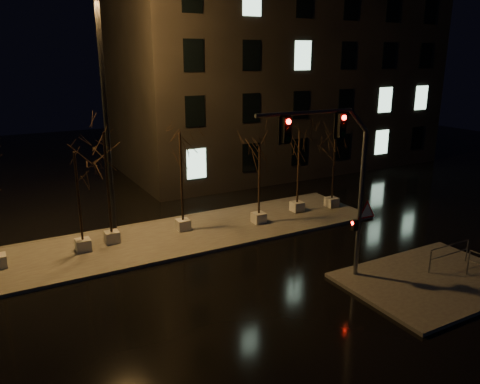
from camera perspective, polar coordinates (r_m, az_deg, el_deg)
ground at (r=18.71m, az=-1.50°, el=-11.70°), size 90.00×90.00×0.00m
median at (r=23.69m, az=-8.24°, el=-5.45°), size 22.00×5.00×0.15m
sidewalk_corner at (r=20.68m, az=22.44°, el=-9.93°), size 7.00×5.00×0.15m
building at (r=39.19m, az=4.66°, el=14.35°), size 25.00×12.00×15.00m
tree_1 at (r=21.78m, az=-19.34°, el=2.01°), size 1.80×1.80×4.75m
tree_2 at (r=22.26m, az=-16.07°, el=3.99°), size 1.80×1.80×5.45m
tree_3 at (r=23.28m, az=-7.26°, el=4.46°), size 1.80×1.80×5.15m
tree_4 at (r=24.30m, az=2.38°, el=3.47°), size 1.80×1.80×4.28m
tree_5 at (r=26.32m, az=7.21°, el=5.20°), size 1.80×1.80×4.78m
tree_6 at (r=27.49m, az=11.49°, el=5.41°), size 1.80×1.80×4.74m
traffic_signal_mast at (r=17.92m, az=12.13°, el=2.49°), size 5.57×0.32×6.80m
streetlight_main at (r=22.93m, az=-16.19°, el=10.58°), size 2.86×0.63×11.44m
guard_rail_a at (r=21.73m, az=24.18°, el=-6.72°), size 2.38×0.06×1.02m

